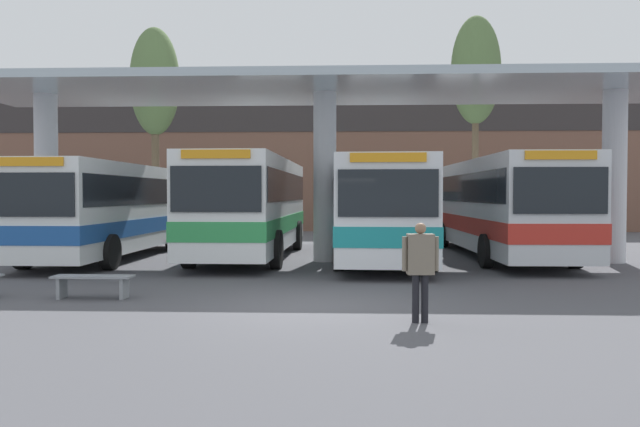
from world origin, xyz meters
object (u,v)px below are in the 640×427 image
transit_bus_far_right_bay (497,203)px  waiting_bench_mid_platform (93,282)px  poplar_tree_behind_right (476,72)px  transit_bus_right_bay (383,205)px  transit_bus_center_bay (252,203)px  transit_bus_left_bay (110,206)px  parked_car_street (401,214)px  pedestrian_waiting (420,262)px  poplar_tree_behind_left (155,84)px

transit_bus_far_right_bay → waiting_bench_mid_platform: size_ratio=7.53×
poplar_tree_behind_right → transit_bus_right_bay: bearing=-123.4°
transit_bus_center_bay → waiting_bench_mid_platform: bearing=77.9°
transit_bus_left_bay → transit_bus_right_bay: transit_bus_right_bay is taller
parked_car_street → transit_bus_right_bay: bearing=-95.9°
transit_bus_far_right_bay → poplar_tree_behind_right: bearing=-95.2°
pedestrian_waiting → transit_bus_far_right_bay: bearing=67.0°
waiting_bench_mid_platform → parked_car_street: size_ratio=0.37×
waiting_bench_mid_platform → pedestrian_waiting: 6.65m
transit_bus_left_bay → poplar_tree_behind_right: poplar_tree_behind_right is taller
poplar_tree_behind_left → poplar_tree_behind_right: (13.71, 1.01, 0.58)m
waiting_bench_mid_platform → parked_car_street: parked_car_street is taller
poplar_tree_behind_left → waiting_bench_mid_platform: bearing=-77.7°
transit_bus_center_bay → parked_car_street: bearing=-116.7°
transit_bus_far_right_bay → transit_bus_center_bay: bearing=5.2°
transit_bus_far_right_bay → poplar_tree_behind_right: size_ratio=1.23×
parked_car_street → poplar_tree_behind_left: bearing=-150.9°
transit_bus_left_bay → waiting_bench_mid_platform: transit_bus_left_bay is taller
pedestrian_waiting → poplar_tree_behind_left: poplar_tree_behind_left is taller
transit_bus_right_bay → transit_bus_far_right_bay: (3.92, 0.78, 0.05)m
transit_bus_center_bay → parked_car_street: transit_bus_center_bay is taller
parked_car_street → waiting_bench_mid_platform: bearing=-109.8°
transit_bus_right_bay → pedestrian_waiting: transit_bus_right_bay is taller
transit_bus_left_bay → transit_bus_right_bay: 8.95m
transit_bus_right_bay → transit_bus_far_right_bay: transit_bus_far_right_bay is taller
transit_bus_far_right_bay → parked_car_street: bearing=-78.2°
pedestrian_waiting → poplar_tree_behind_right: size_ratio=0.17×
poplar_tree_behind_left → parked_car_street: 13.53m
transit_bus_far_right_bay → pedestrian_waiting: 12.00m
transit_bus_center_bay → pedestrian_waiting: 11.32m
transit_bus_left_bay → poplar_tree_behind_right: size_ratio=1.04×
transit_bus_far_right_bay → poplar_tree_behind_left: (-13.28, 4.81, 4.99)m
transit_bus_right_bay → poplar_tree_behind_right: poplar_tree_behind_right is taller
transit_bus_right_bay → poplar_tree_behind_right: (4.35, 6.60, 5.62)m
transit_bus_far_right_bay → pedestrian_waiting: (-3.93, -11.31, -0.78)m
transit_bus_far_right_bay → poplar_tree_behind_left: bearing=-20.9°
transit_bus_center_bay → poplar_tree_behind_right: poplar_tree_behind_right is taller
waiting_bench_mid_platform → poplar_tree_behind_right: (10.65, 15.05, 7.01)m
waiting_bench_mid_platform → transit_bus_center_bay: bearing=76.9°
waiting_bench_mid_platform → parked_car_street: 21.15m
transit_bus_left_bay → pedestrian_waiting: (8.92, -9.85, -0.70)m
transit_bus_left_bay → poplar_tree_behind_right: bearing=-150.6°
transit_bus_left_bay → parked_car_street: bearing=-130.8°
transit_bus_right_bay → waiting_bench_mid_platform: bearing=55.6°
transit_bus_far_right_bay → parked_car_street: transit_bus_far_right_bay is taller
transit_bus_left_bay → pedestrian_waiting: bearing=132.8°
transit_bus_right_bay → pedestrian_waiting: size_ratio=7.58×
transit_bus_left_bay → transit_bus_far_right_bay: bearing=-172.8°
pedestrian_waiting → poplar_tree_behind_left: size_ratio=0.18×
transit_bus_center_bay → poplar_tree_behind_left: bearing=-47.8°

